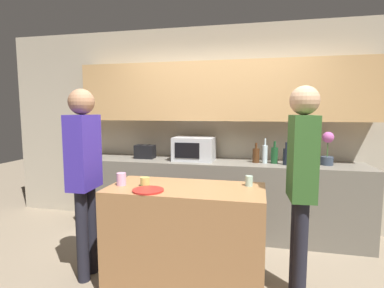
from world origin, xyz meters
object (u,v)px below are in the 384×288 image
at_px(microwave, 194,149).
at_px(plate_on_island, 148,190).
at_px(bottle_0, 256,155).
at_px(cup_1, 249,181).
at_px(bottle_2, 274,155).
at_px(bottle_3, 286,156).
at_px(person_center, 302,174).
at_px(cup_2, 121,179).
at_px(bottle_1, 265,154).
at_px(potted_plant, 328,148).
at_px(cup_0, 145,182).
at_px(toaster, 145,152).
at_px(person_left, 84,166).

distance_m(microwave, plate_on_island, 1.50).
distance_m(bottle_0, cup_1, 1.12).
height_order(bottle_2, bottle_3, bottle_2).
bearing_deg(person_center, bottle_3, -2.00).
xyz_separation_m(microwave, cup_2, (-0.37, -1.35, -0.11)).
bearing_deg(bottle_0, bottle_1, -9.26).
relative_size(potted_plant, bottle_1, 1.29).
bearing_deg(bottle_2, cup_0, -131.24).
height_order(toaster, bottle_3, bottle_3).
bearing_deg(toaster, bottle_2, -0.68).
bearing_deg(cup_1, bottle_0, 87.66).
bearing_deg(bottle_1, potted_plant, 2.37).
bearing_deg(toaster, potted_plant, 0.00).
height_order(bottle_2, plate_on_island, bottle_2).
xyz_separation_m(bottle_2, person_center, (0.16, -1.21, 0.03)).
bearing_deg(toaster, cup_1, -38.61).
bearing_deg(bottle_2, cup_1, -103.42).
bearing_deg(cup_0, microwave, 83.48).
bearing_deg(bottle_1, toaster, 178.92).
bearing_deg(person_left, cup_1, 95.18).
bearing_deg(plate_on_island, cup_1, 23.63).
distance_m(potted_plant, person_center, 1.31).
distance_m(toaster, person_left, 1.33).
height_order(bottle_3, plate_on_island, bottle_3).
xyz_separation_m(toaster, cup_1, (1.42, -1.13, -0.06)).
distance_m(toaster, person_center, 2.22).
relative_size(cup_0, cup_2, 0.73).
bearing_deg(bottle_0, cup_0, -125.23).
bearing_deg(plate_on_island, microwave, 87.35).
bearing_deg(bottle_2, toaster, 179.32).
height_order(microwave, person_center, person_center).
height_order(potted_plant, cup_1, potted_plant).
distance_m(bottle_2, cup_2, 1.92).
height_order(toaster, cup_0, toaster).
bearing_deg(potted_plant, plate_on_island, -138.44).
xyz_separation_m(potted_plant, plate_on_island, (-1.68, -1.49, -0.21)).
bearing_deg(bottle_0, person_center, -72.91).
bearing_deg(bottle_3, person_left, -146.87).
bearing_deg(bottle_3, person_center, -88.61).
relative_size(bottle_1, cup_1, 3.33).
distance_m(bottle_2, person_left, 2.19).
distance_m(cup_1, person_center, 0.45).
relative_size(bottle_1, cup_0, 3.75).
bearing_deg(person_left, cup_2, 84.14).
xyz_separation_m(cup_1, person_center, (0.42, -0.10, 0.11)).
height_order(potted_plant, bottle_2, potted_plant).
xyz_separation_m(bottle_0, cup_1, (-0.05, -1.12, -0.07)).
relative_size(toaster, bottle_0, 1.06).
relative_size(microwave, plate_on_island, 2.00).
xyz_separation_m(microwave, plate_on_island, (-0.07, -1.49, -0.16)).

